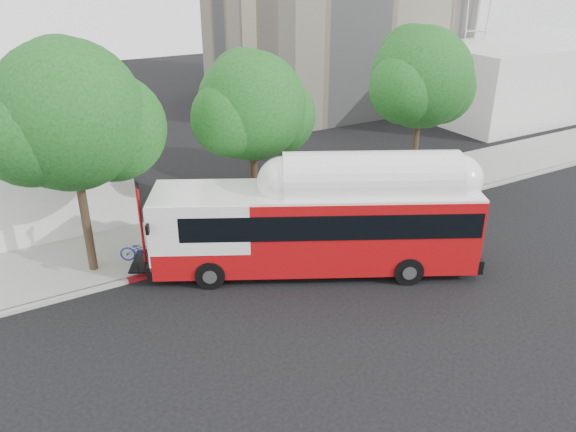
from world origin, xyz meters
The scene contains 10 objects.
ground centered at (0.00, 0.00, 0.00)m, with size 120.00×120.00×0.00m, color black.
sidewalk centered at (0.00, 6.50, 0.07)m, with size 60.00×5.00×0.15m, color gray.
curb_strip centered at (0.00, 3.90, 0.07)m, with size 60.00×0.30×0.15m, color gray.
red_curb_segment centered at (-3.00, 3.90, 0.08)m, with size 10.00×0.32×0.16m, color maroon.
street_tree_left centered at (-8.53, 5.56, 6.60)m, with size 6.67×5.80×9.74m.
street_tree_mid centered at (-0.59, 6.06, 5.91)m, with size 5.75×5.00×8.62m.
street_tree_right centered at (9.44, 5.86, 6.26)m, with size 6.21×5.40×9.18m.
horizon_block centered at (30.00, 16.00, 3.00)m, with size 20.00×12.00×6.00m, color silver.
transit_bus centered at (-0.61, 0.92, 1.98)m, with size 13.84×8.84×4.24m.
signal_pole centered at (-7.08, 4.20, 2.16)m, with size 0.12×0.40×4.21m.
Camera 1 is at (-12.21, -16.77, 12.26)m, focal length 35.00 mm.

